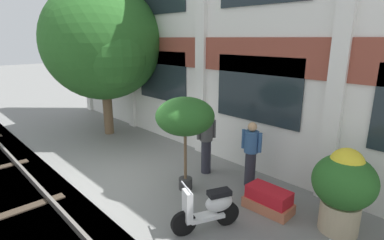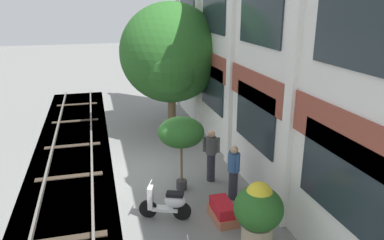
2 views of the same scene
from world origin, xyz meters
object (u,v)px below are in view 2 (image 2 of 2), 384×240
Objects in this scene: potted_plant_tall_urn at (181,133)px; resident_by_doorway at (211,154)px; resident_watching_tracks at (234,171)px; scooter_near_curb at (167,203)px; potted_plant_square_trough at (223,211)px; potted_plant_fluted_column at (258,211)px; broadleaf_tree at (171,55)px.

resident_by_doorway is (-0.31, 1.02, -0.89)m from potted_plant_tall_urn.
resident_watching_tracks is at bearing 53.97° from potted_plant_tall_urn.
resident_by_doorway is (-1.79, 1.75, 0.46)m from scooter_near_curb.
potted_plant_square_trough is 0.45× the size of potted_plant_tall_urn.
scooter_near_curb is at bearing -134.23° from potted_plant_fluted_column.
potted_plant_square_trough is 1.52m from potted_plant_fluted_column.
resident_watching_tracks is (-0.54, 2.02, 0.43)m from scooter_near_curb.
broadleaf_tree is 3.36× the size of resident_watching_tracks.
potted_plant_fluted_column is 1.26× the size of scooter_near_curb.
resident_by_doorway reaches higher than scooter_near_curb.
potted_plant_fluted_column is 3.49m from resident_by_doorway.
resident_by_doorway is at bearing 2.43° from broadleaf_tree.
broadleaf_tree is 5.51m from resident_by_doorway.
potted_plant_fluted_column is 2.26m from resident_watching_tracks.
potted_plant_tall_urn is at bearing -43.53° from resident_watching_tracks.
broadleaf_tree reaches higher than resident_by_doorway.
resident_by_doorway is at bearing 170.26° from potted_plant_square_trough.
broadleaf_tree is 5.54m from potted_plant_tall_urn.
scooter_near_curb is (-1.71, -1.75, -0.50)m from potted_plant_fluted_column.
potted_plant_tall_urn reaches higher than potted_plant_fluted_column.
broadleaf_tree is at bearing -80.81° from scooter_near_curb.
scooter_near_curb is at bearing -19.50° from resident_by_doorway.
potted_plant_tall_urn is (5.27, -0.81, -1.50)m from broadleaf_tree.
potted_plant_fluted_column is at bearing 157.81° from scooter_near_curb.
scooter_near_curb reaches higher than potted_plant_square_trough.
potted_plant_square_trough is 0.63× the size of resident_watching_tracks.
potted_plant_square_trough is 0.78× the size of scooter_near_curb.
scooter_near_curb is at bearing -26.17° from potted_plant_tall_urn.
scooter_near_curb is 0.78× the size of resident_by_doorway.
potted_plant_tall_urn is at bearing -48.36° from resident_by_doorway.
potted_plant_fluted_column is 3.45m from potted_plant_tall_urn.
potted_plant_tall_urn is 1.72× the size of scooter_near_curb.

